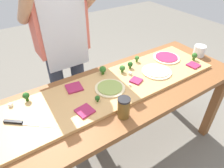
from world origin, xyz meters
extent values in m
plane|color=#6B665B|center=(0.00, 0.00, 0.00)|extent=(8.00, 8.00, 0.00)
cube|color=brown|center=(0.88, -0.28, 0.37)|extent=(0.07, 0.07, 0.74)
cube|color=brown|center=(0.88, 0.28, 0.37)|extent=(0.07, 0.07, 0.74)
cube|color=brown|center=(0.00, 0.00, 0.76)|extent=(1.88, 0.68, 0.04)
cube|color=tan|center=(-0.03, 0.03, 0.79)|extent=(1.64, 0.43, 0.02)
cube|color=#B7BABF|center=(-0.59, -0.04, 0.80)|extent=(0.17, 0.14, 0.00)
cube|color=black|center=(-0.71, 0.06, 0.81)|extent=(0.10, 0.08, 0.02)
cylinder|color=beige|center=(-0.08, 0.02, 0.81)|extent=(0.21, 0.21, 0.01)
cylinder|color=#899E4C|center=(-0.08, 0.02, 0.81)|extent=(0.17, 0.17, 0.01)
cylinder|color=beige|center=(0.34, -0.01, 0.81)|extent=(0.23, 0.23, 0.01)
cylinder|color=beige|center=(0.34, -0.01, 0.81)|extent=(0.19, 0.19, 0.01)
cylinder|color=beige|center=(0.56, 0.11, 0.81)|extent=(0.23, 0.23, 0.01)
cylinder|color=#9E234C|center=(0.56, 0.11, 0.81)|extent=(0.19, 0.19, 0.01)
cube|color=#9E234C|center=(-0.28, 0.16, 0.81)|extent=(0.12, 0.12, 0.01)
cube|color=#9E234C|center=(-0.33, -0.09, 0.81)|extent=(0.11, 0.11, 0.01)
cube|color=#9E234C|center=(0.13, -0.01, 0.81)|extent=(0.10, 0.10, 0.01)
cube|color=#9E234C|center=(0.65, -0.10, 0.81)|extent=(0.10, 0.10, 0.01)
cylinder|color=#2C5915|center=(0.20, 0.15, 0.81)|extent=(0.02, 0.02, 0.02)
sphere|color=#23561E|center=(0.20, 0.15, 0.84)|extent=(0.04, 0.04, 0.04)
cylinder|color=#2C5915|center=(-0.59, 0.21, 0.81)|extent=(0.02, 0.02, 0.03)
sphere|color=#23561E|center=(-0.59, 0.21, 0.84)|extent=(0.04, 0.04, 0.04)
cylinder|color=#2C5915|center=(-0.22, -0.05, 0.81)|extent=(0.02, 0.02, 0.01)
sphere|color=#23561E|center=(-0.22, -0.05, 0.83)|extent=(0.03, 0.03, 0.03)
cylinder|color=#3F7220|center=(0.31, 0.20, 0.81)|extent=(0.02, 0.02, 0.02)
sphere|color=#38752D|center=(0.31, 0.20, 0.83)|extent=(0.04, 0.04, 0.04)
cylinder|color=#366618|center=(-0.02, 0.20, 0.81)|extent=(0.02, 0.02, 0.02)
sphere|color=#2D6623|center=(-0.02, 0.20, 0.84)|extent=(0.05, 0.05, 0.05)
cylinder|color=#366618|center=(0.73, -0.04, 0.81)|extent=(0.02, 0.02, 0.03)
sphere|color=#2D6623|center=(0.73, -0.04, 0.84)|extent=(0.05, 0.05, 0.05)
cylinder|color=#3F7220|center=(0.11, 0.14, 0.81)|extent=(0.02, 0.02, 0.02)
sphere|color=#38752D|center=(0.11, 0.14, 0.84)|extent=(0.05, 0.05, 0.05)
cube|color=white|center=(-0.69, 0.21, 0.81)|extent=(0.03, 0.03, 0.02)
cube|color=silver|center=(0.15, 0.08, 0.81)|extent=(0.03, 0.03, 0.02)
cube|color=silver|center=(0.05, -0.03, 0.81)|extent=(0.02, 0.02, 0.02)
cylinder|color=white|center=(0.87, 0.01, 0.83)|extent=(0.10, 0.10, 0.10)
cylinder|color=white|center=(0.87, 0.01, 0.81)|extent=(0.09, 0.09, 0.05)
cylinder|color=brown|center=(-0.14, -0.23, 0.84)|extent=(0.07, 0.07, 0.12)
cylinder|color=black|center=(-0.14, -0.23, 0.91)|extent=(0.07, 0.07, 0.01)
cylinder|color=#333847|center=(-0.28, 0.56, 0.45)|extent=(0.12, 0.12, 0.90)
cylinder|color=#333847|center=(-0.08, 0.56, 0.45)|extent=(0.12, 0.12, 0.90)
cube|color=#DB6B5B|center=(-0.18, 0.56, 1.18)|extent=(0.40, 0.20, 0.55)
cube|color=silver|center=(-0.18, 0.45, 1.09)|extent=(0.34, 0.01, 0.60)
cylinder|color=tan|center=(-0.41, 0.46, 1.30)|extent=(0.08, 0.39, 0.31)
camera|label=1|loc=(-0.67, -0.89, 1.65)|focal=31.80mm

